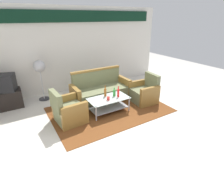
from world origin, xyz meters
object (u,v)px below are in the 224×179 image
at_px(bottle_brown, 105,92).
at_px(tv_stand, 7,99).
at_px(armchair_right, 144,93).
at_px(cup, 108,98).
at_px(bottle_red, 118,93).
at_px(couch, 101,91).
at_px(bottle_green, 114,93).
at_px(armchair_left, 68,111).
at_px(pedestal_fan, 40,69).
at_px(coffee_table, 109,103).
at_px(television, 3,83).

xyz_separation_m(bottle_brown, tv_stand, (-2.37, 1.55, -0.27)).
bearing_deg(armchair_right, cup, 98.76).
bearing_deg(bottle_red, armchair_right, 3.01).
relative_size(couch, bottle_green, 7.17).
distance_m(armchair_left, armchair_right, 2.37).
xyz_separation_m(armchair_left, cup, (1.04, -0.19, 0.17)).
height_order(tv_stand, pedestal_fan, pedestal_fan).
height_order(bottle_green, pedestal_fan, pedestal_fan).
xyz_separation_m(coffee_table, cup, (-0.07, -0.10, 0.19)).
xyz_separation_m(armchair_right, bottle_red, (-0.98, -0.05, 0.24)).
xyz_separation_m(couch, armchair_left, (-1.26, -0.66, -0.03)).
bearing_deg(bottle_green, pedestal_fan, 132.32).
bearing_deg(coffee_table, tv_stand, 144.17).
distance_m(couch, armchair_left, 1.42).
distance_m(coffee_table, cup, 0.22).
distance_m(couch, coffee_table, 0.76).
bearing_deg(television, cup, 158.56).
distance_m(cup, pedestal_fan, 2.34).
xyz_separation_m(couch, cup, (-0.22, -0.85, 0.14)).
distance_m(bottle_green, pedestal_fan, 2.38).
relative_size(armchair_left, pedestal_fan, 0.67).
xyz_separation_m(bottle_brown, cup, (-0.06, -0.27, -0.07)).
bearing_deg(television, armchair_right, 171.49).
xyz_separation_m(armchair_left, television, (-1.27, 1.63, 0.47)).
relative_size(armchair_left, bottle_brown, 2.73).
distance_m(armchair_left, pedestal_fan, 1.85).
distance_m(coffee_table, bottle_brown, 0.30).
relative_size(couch, cup, 18.00).
distance_m(coffee_table, tv_stand, 2.93).
xyz_separation_m(armchair_right, bottle_green, (-1.05, 0.05, 0.22)).
relative_size(coffee_table, television, 1.57).
bearing_deg(cup, couch, 75.63).
xyz_separation_m(couch, tv_stand, (-2.53, 0.97, -0.06)).
relative_size(armchair_left, coffee_table, 0.77).
distance_m(bottle_red, cup, 0.36).
height_order(bottle_red, television, television).
bearing_deg(armchair_right, tv_stand, 69.20).
bearing_deg(coffee_table, television, 144.12).
distance_m(couch, bottle_green, 0.73).
bearing_deg(couch, television, -21.12).
distance_m(bottle_red, television, 3.20).
xyz_separation_m(bottle_green, television, (-2.59, 1.67, 0.25)).
height_order(armchair_right, cup, armchair_right).
bearing_deg(armchair_left, bottle_brown, 89.66).
relative_size(couch, tv_stand, 2.25).
xyz_separation_m(couch, armchair_right, (1.11, -0.75, -0.03)).
height_order(armchair_right, bottle_red, armchair_right).
bearing_deg(armchair_right, armchair_left, 92.29).
height_order(couch, bottle_green, couch).
bearing_deg(bottle_brown, coffee_table, -88.13).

